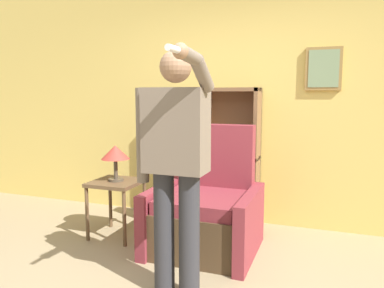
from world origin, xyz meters
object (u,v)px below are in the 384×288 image
bookcase (204,158)px  armchair (206,211)px  side_table (116,190)px  table_lamp (115,154)px  person_standing (175,159)px

bookcase → armchair: bearing=-70.1°
bookcase → armchair: bookcase is taller
side_table → table_lamp: (0.00, 0.00, 0.37)m
bookcase → person_standing: person_standing is taller
armchair → table_lamp: (-0.97, -0.04, 0.51)m
bookcase → table_lamp: bookcase is taller
bookcase → person_standing: size_ratio=0.87×
bookcase → table_lamp: (-0.69, -0.79, 0.12)m
bookcase → armchair: size_ratio=1.32×
table_lamp → side_table: bearing=180.0°
bookcase → table_lamp: bearing=-131.2°
armchair → side_table: bearing=-177.8°
armchair → table_lamp: 1.09m
armchair → side_table: size_ratio=1.99×
armchair → side_table: armchair is taller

